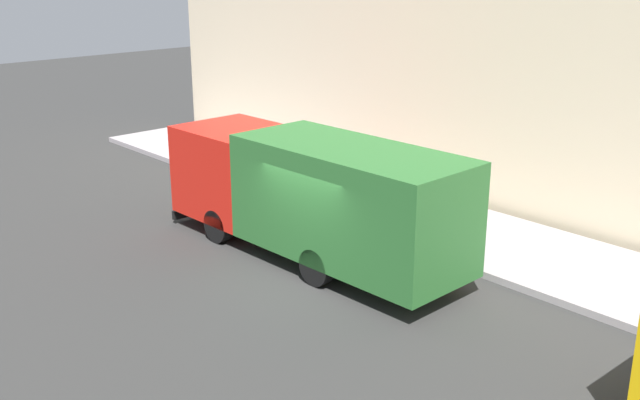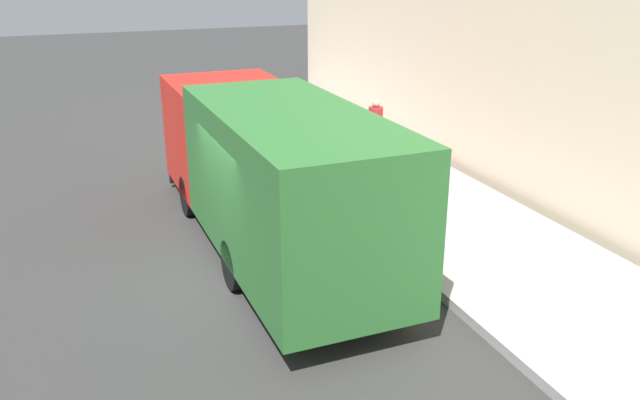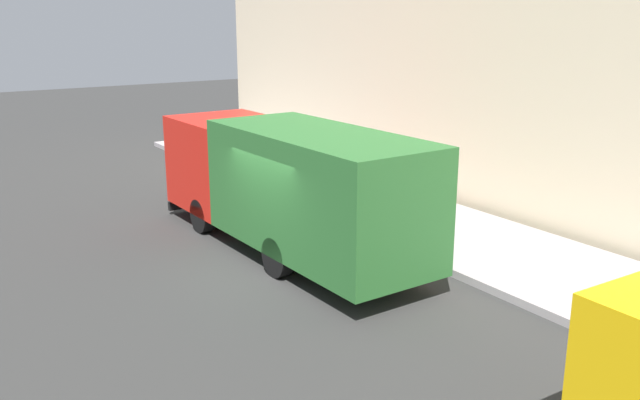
# 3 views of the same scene
# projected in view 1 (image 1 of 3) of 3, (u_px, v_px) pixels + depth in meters

# --- Properties ---
(ground) EXTENTS (80.00, 80.00, 0.00)m
(ground) POSITION_uv_depth(u_px,v_px,m) (306.00, 280.00, 16.78)
(ground) COLOR #2F2F2E
(sidewalk) EXTENTS (3.69, 30.00, 0.17)m
(sidewalk) POSITION_uv_depth(u_px,v_px,m) (443.00, 226.00, 19.86)
(sidewalk) COLOR #9F969A
(sidewalk) RESTS_ON ground
(large_utility_truck) EXTENTS (2.53, 8.44, 2.94)m
(large_utility_truck) POSITION_uv_depth(u_px,v_px,m) (311.00, 192.00, 17.59)
(large_utility_truck) COLOR red
(large_utility_truck) RESTS_ON ground
(pedestrian_walking) EXTENTS (0.51, 0.51, 1.66)m
(pedestrian_walking) POSITION_uv_depth(u_px,v_px,m) (326.00, 156.00, 23.03)
(pedestrian_walking) COLOR brown
(pedestrian_walking) RESTS_ON sidewalk
(traffic_cone_orange) EXTENTS (0.40, 0.40, 0.58)m
(traffic_cone_orange) POSITION_uv_depth(u_px,v_px,m) (314.00, 194.00, 21.28)
(traffic_cone_orange) COLOR orange
(traffic_cone_orange) RESTS_ON sidewalk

